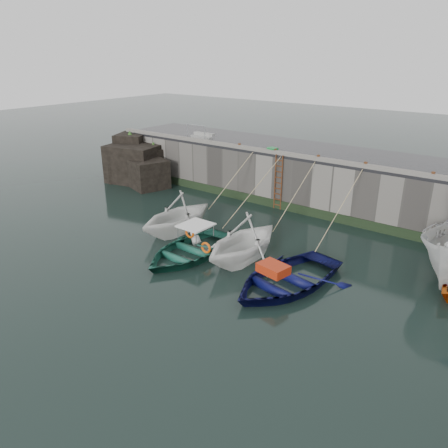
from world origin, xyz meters
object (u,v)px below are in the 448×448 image
Objects in this scene: bollard_c at (318,158)px; bollard_d at (365,165)px; ladder at (278,183)px; boat_near_navy at (286,285)px; fish_crate at (273,150)px; bollard_a at (239,146)px; bollard_b at (275,151)px; boat_near_blue at (189,255)px; boat_near_blacktrim at (243,259)px; boat_near_white at (178,232)px; bollard_e at (433,175)px.

bollard_d is (2.60, 0.00, 0.00)m from bollard_c.
bollard_d is at bearing 4.00° from ladder.
bollard_d is (-0.10, 7.89, 3.30)m from boat_near_navy.
fish_crate reaches higher than bollard_a.
fish_crate is 0.26m from bollard_b.
bollard_b is (0.23, -0.11, -0.01)m from fish_crate.
boat_near_blue is 9.35m from bollard_a.
ladder is 7.28m from boat_near_blacktrim.
boat_near_blacktrim is at bearing -53.37° from bollard_a.
ladder is 6.71m from boat_near_white.
boat_near_white is at bearing 143.83° from boat_near_blue.
bollard_a reaches higher than boat_near_blacktrim.
boat_near_blue is 10.03m from bollard_d.
bollard_a is 1.00× the size of bollard_c.
boat_near_blacktrim is at bearing -71.47° from ladder.
fish_crate is 8.73m from bollard_e.
boat_near_blue is 0.93× the size of boat_near_navy.
boat_near_white is 16.34× the size of bollard_b.
bollard_c is (2.14, 8.20, 3.30)m from boat_near_blue.
bollard_a is at bearing 180.00° from bollard_d.
boat_near_navy is 19.31× the size of bollard_c.
boat_near_blacktrim is (4.50, -0.62, 0.00)m from boat_near_white.
boat_near_blacktrim is at bearing -68.70° from bollard_b.
ladder is 11.43× the size of bollard_e.
ladder is at bearing -177.60° from bollard_e.
boat_near_blue is 17.87× the size of bollard_a.
fish_crate is 1.92× the size of bollard_b.
boat_near_white is at bearing -147.79° from bollard_e.
ladder is 0.70× the size of boat_near_white.
ladder is at bearing 72.90° from boat_near_white.
bollard_c is 2.60m from bollard_d.
fish_crate is 1.92× the size of bollard_c.
bollard_b is 5.30m from bollard_d.
boat_near_blacktrim is at bearing -4.78° from boat_near_white.
boat_near_navy is (2.65, -0.81, 0.00)m from boat_near_blacktrim.
ladder is at bearing 110.38° from boat_near_blacktrim.
bollard_b is 1.00× the size of bollard_d.
boat_near_white reaches higher than boat_near_blue.
bollard_e is (5.74, 7.07, 3.30)m from boat_near_blacktrim.
boat_near_blacktrim is at bearing -109.78° from bollard_d.
fish_crate reaches higher than ladder.
ladder is 1.92m from fish_crate.
boat_near_blue is at bearing -89.58° from ladder.
boat_near_white is at bearing -137.50° from bollard_d.
bollard_b is at bearing 113.15° from boat_near_blacktrim.
boat_near_blue is 17.87× the size of bollard_b.
boat_near_blacktrim is 8.28m from bollard_b.
boat_near_blue is (2.30, -1.75, 0.00)m from boat_near_white.
bollard_c reaches higher than boat_near_white.
boat_near_navy is at bearing -55.58° from bollard_b.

